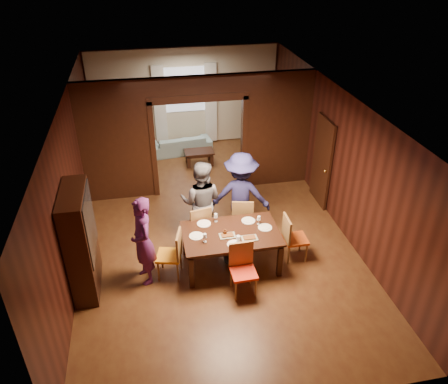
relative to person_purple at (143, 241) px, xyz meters
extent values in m
plane|color=#4C2615|center=(1.48, 1.51, -0.87)|extent=(9.00, 9.00, 0.00)
cube|color=silver|center=(1.48, 1.51, 2.03)|extent=(5.50, 9.00, 0.02)
cube|color=black|center=(1.48, 6.01, 0.58)|extent=(5.50, 0.02, 2.90)
cube|color=black|center=(-1.27, 1.51, 0.58)|extent=(0.02, 9.00, 2.90)
cube|color=black|center=(4.23, 1.51, 0.58)|extent=(0.02, 9.00, 2.90)
cube|color=black|center=(-0.44, 3.11, 0.33)|extent=(1.65, 0.15, 2.40)
cube|color=black|center=(3.41, 3.11, 0.33)|extent=(1.65, 0.15, 2.40)
cube|color=black|center=(1.48, 3.11, 1.78)|extent=(5.50, 0.15, 0.50)
cube|color=beige|center=(1.48, 5.98, 0.58)|extent=(5.40, 0.04, 2.85)
imported|color=#5A205F|center=(0.00, 0.00, 0.00)|extent=(0.56, 0.71, 1.74)
imported|color=#55535B|center=(1.21, 1.05, 0.03)|extent=(1.05, 0.93, 1.80)
imported|color=#1E1D48|center=(2.04, 1.08, 0.08)|extent=(1.38, 1.03, 1.89)
imported|color=#91B6BE|center=(1.23, 5.36, -0.61)|extent=(1.83, 0.89, 0.52)
imported|color=black|center=(1.68, 0.16, -0.06)|extent=(0.35, 0.35, 0.09)
cube|color=black|center=(1.63, 0.09, -0.49)|extent=(1.82, 1.13, 0.76)
cube|color=black|center=(1.65, 4.50, -0.67)|extent=(0.80, 0.50, 0.40)
cube|color=black|center=(-1.05, 0.01, 0.13)|extent=(0.40, 1.20, 2.00)
cube|color=black|center=(4.18, 2.01, 0.18)|extent=(0.06, 0.90, 2.10)
cube|color=silver|center=(1.48, 5.95, 0.83)|extent=(1.20, 0.03, 1.30)
cube|color=white|center=(0.73, 5.91, 0.38)|extent=(0.35, 0.06, 2.40)
cube|color=white|center=(2.23, 5.91, 0.38)|extent=(0.35, 0.06, 2.40)
cylinder|color=white|center=(0.98, 0.11, -0.10)|extent=(0.27, 0.27, 0.01)
cylinder|color=white|center=(1.17, 0.48, -0.10)|extent=(0.27, 0.27, 0.01)
cylinder|color=silver|center=(2.04, 0.41, -0.10)|extent=(0.27, 0.27, 0.01)
cylinder|color=silver|center=(2.30, 0.13, -0.10)|extent=(0.27, 0.27, 0.01)
cylinder|color=white|center=(1.62, -0.27, -0.10)|extent=(0.27, 0.27, 0.01)
cube|color=gray|center=(1.54, 0.00, -0.09)|extent=(0.30, 0.20, 0.04)
cube|color=gray|center=(1.92, -0.15, -0.09)|extent=(0.30, 0.20, 0.04)
cylinder|color=silver|center=(1.70, -0.21, -0.04)|extent=(0.07, 0.07, 0.14)
camera|label=1|loc=(0.22, -6.40, 4.74)|focal=35.00mm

